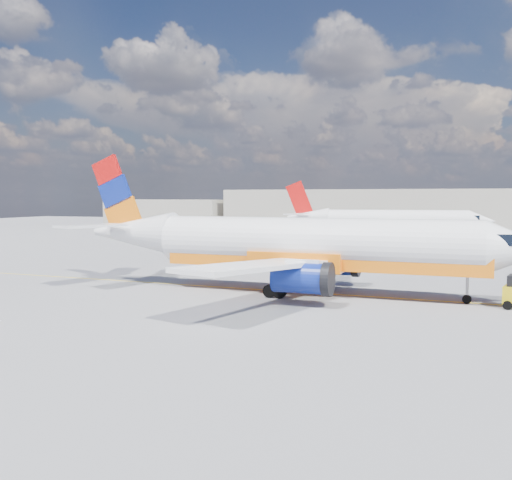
% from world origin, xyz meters
% --- Properties ---
extents(ground, '(240.00, 240.00, 0.00)m').
position_xyz_m(ground, '(0.00, 0.00, 0.00)').
color(ground, slate).
rests_on(ground, ground).
extents(taxi_line, '(70.00, 0.15, 0.01)m').
position_xyz_m(taxi_line, '(0.00, 3.00, 0.01)').
color(taxi_line, yellow).
rests_on(taxi_line, ground).
extents(terminal_main, '(70.00, 14.00, 8.00)m').
position_xyz_m(terminal_main, '(5.00, 75.00, 4.00)').
color(terminal_main, '#A59E8E').
rests_on(terminal_main, ground).
extents(terminal_annex, '(26.00, 10.00, 6.00)m').
position_xyz_m(terminal_annex, '(-45.00, 72.00, 3.00)').
color(terminal_annex, '#A59E8E').
rests_on(terminal_annex, ground).
extents(main_jet, '(33.06, 26.18, 10.03)m').
position_xyz_m(main_jet, '(5.70, 2.60, 3.34)').
color(main_jet, white).
rests_on(main_jet, ground).
extents(second_jet, '(30.05, 23.45, 9.08)m').
position_xyz_m(second_jet, '(5.21, 49.56, 3.03)').
color(second_jet, white).
rests_on(second_jet, ground).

